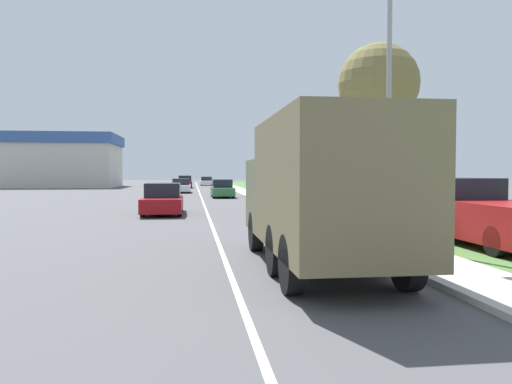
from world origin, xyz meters
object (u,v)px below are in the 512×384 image
Objects in this scene: car_third_ahead at (181,186)px; car_fourth_ahead at (185,182)px; military_truck at (320,189)px; car_second_ahead at (222,189)px; car_nearest_ahead at (163,200)px; pickup_truck at (481,213)px; lamp_post at (383,72)px; car_farthest_ahead at (206,181)px.

car_fourth_ahead is (0.19, 14.99, 0.07)m from car_third_ahead.
military_truck reaches higher than car_second_ahead.
car_nearest_ahead is at bearing 105.74° from military_truck.
military_truck is 1.30× the size of pickup_truck.
car_second_ahead is at bearing 76.16° from car_nearest_ahead.
pickup_truck is 0.68× the size of lamp_post.
military_truck is 6.36m from pickup_truck.
car_second_ahead is at bearing 95.91° from lamp_post.
car_farthest_ahead is (3.68, 52.07, -0.07)m from car_nearest_ahead.
military_truck is 55.27m from car_fourth_ahead.
car_third_ahead is at bearing -90.74° from car_fourth_ahead.
military_truck is 1.53× the size of car_second_ahead.
car_nearest_ahead is 25.43m from car_third_ahead.
lamp_post is at bearing -80.19° from car_third_ahead.
military_truck reaches higher than car_nearest_ahead.
car_farthest_ahead is at bearing 82.91° from car_third_ahead.
lamp_post reaches higher than car_farthest_ahead.
car_nearest_ahead is 15.21m from pickup_truck.
lamp_post reaches higher than car_second_ahead.
car_third_ahead is 38.30m from pickup_truck.
car_fourth_ahead is (-3.59, 55.14, -1.00)m from military_truck.
car_third_ahead is 1.10× the size of car_fourth_ahead.
lamp_post reaches higher than military_truck.
car_nearest_ahead is at bearing -103.84° from car_second_ahead.
car_third_ahead is 37.78m from lamp_post.
lamp_post is at bearing 50.44° from military_truck.
car_farthest_ahead is (-0.47, 66.79, -1.10)m from military_truck.
car_nearest_ahead is at bearing -90.82° from car_third_ahead.
lamp_post reaches higher than car_nearest_ahead.
car_nearest_ahead reaches higher than car_second_ahead.
pickup_truck is (9.69, -11.72, 0.21)m from car_nearest_ahead.
car_fourth_ahead reaches higher than car_third_ahead.
lamp_post reaches higher than car_third_ahead.
car_fourth_ahead is 52.52m from lamp_post.
car_fourth_ahead is 0.52× the size of lamp_post.
car_fourth_ahead is (0.56, 40.42, 0.02)m from car_nearest_ahead.
car_second_ahead is at bearing -89.62° from car_farthest_ahead.
pickup_truck reaches higher than car_farthest_ahead.
car_fourth_ahead is at bearing 89.26° from car_third_ahead.
car_fourth_ahead is at bearing 97.80° from car_second_ahead.
car_third_ahead is 0.57× the size of lamp_post.
pickup_truck is at bearing -50.40° from car_nearest_ahead.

